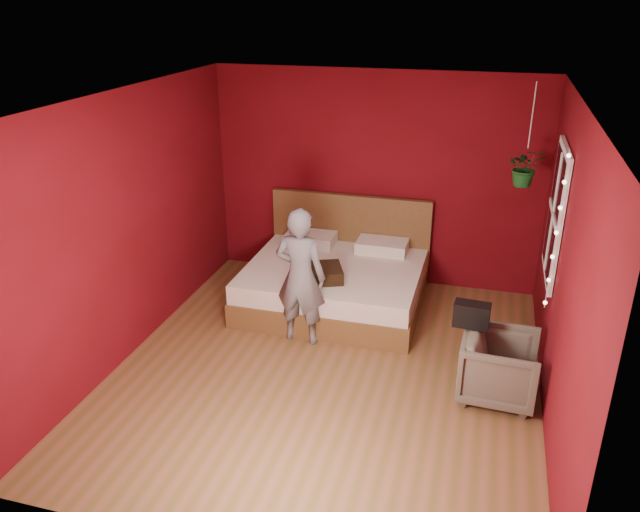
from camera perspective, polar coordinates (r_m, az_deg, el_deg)
The scene contains 10 objects.
floor at distance 6.19m, azimuth 0.58°, elevation -10.39°, with size 4.50×4.50×0.00m, color brown.
room_walls at distance 5.44m, azimuth 0.65°, elevation 4.51°, with size 4.04×4.54×2.62m.
window at distance 6.22m, azimuth 20.73°, elevation 3.65°, with size 0.05×0.97×1.27m.
fairy_lights at distance 5.72m, azimuth 20.80°, elevation 2.00°, with size 0.04×0.04×1.45m.
bed at distance 7.32m, azimuth 1.47°, elevation -2.16°, with size 2.00×1.70×1.10m.
person at distance 6.35m, azimuth -1.80°, elevation -1.89°, with size 0.53×0.35×1.46m, color slate.
armchair at distance 5.89m, azimuth 16.06°, elevation -9.74°, with size 0.66×0.68×0.62m, color #676251.
handbag at distance 5.79m, azimuth 13.70°, elevation -5.24°, with size 0.32×0.16×0.23m, color black.
throw_pillow at distance 6.80m, azimuth 0.25°, elevation -1.58°, with size 0.41×0.41×0.15m, color black.
hanging_plant at distance 6.80m, azimuth 18.27°, elevation 7.72°, with size 0.41×0.37×1.06m.
Camera 1 is at (1.33, -4.98, 3.42)m, focal length 35.00 mm.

